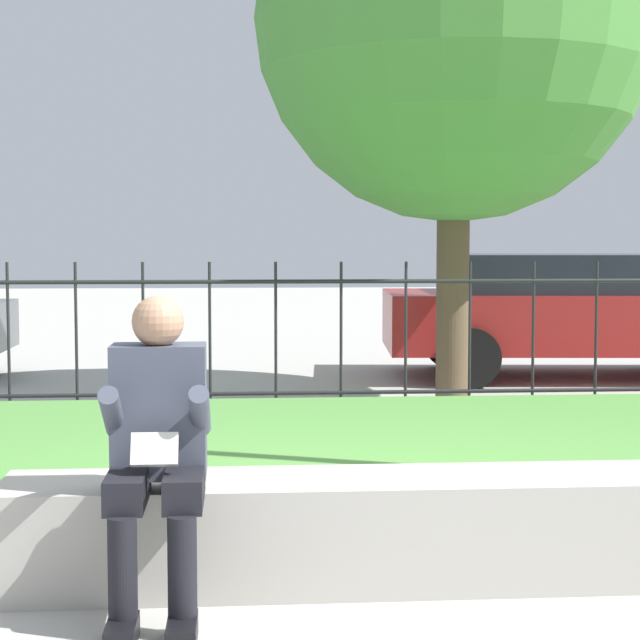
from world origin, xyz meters
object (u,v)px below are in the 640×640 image
object	(u,v)px
person_seated_reader	(157,441)
tree_behind_fence	(455,22)
car_parked_right	(574,311)
stone_bench	(355,536)

from	to	relation	value
person_seated_reader	tree_behind_fence	world-z (taller)	tree_behind_fence
person_seated_reader	car_parked_right	world-z (taller)	car_parked_right
car_parked_right	tree_behind_fence	xyz separation A→B (m)	(-1.72, -1.85, 2.71)
stone_bench	person_seated_reader	distance (m)	1.00
person_seated_reader	car_parked_right	bearing A→B (deg)	60.90
person_seated_reader	tree_behind_fence	size ratio (longest dim) A/B	0.24
car_parked_right	tree_behind_fence	size ratio (longest dim) A/B	0.82
stone_bench	person_seated_reader	bearing A→B (deg)	-160.05
person_seated_reader	stone_bench	bearing A→B (deg)	19.95
car_parked_right	stone_bench	bearing A→B (deg)	-110.05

